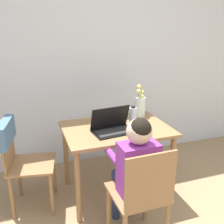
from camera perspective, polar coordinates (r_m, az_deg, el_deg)
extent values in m
cube|color=silver|center=(3.10, -5.20, 11.08)|extent=(6.40, 0.05, 2.50)
cube|color=olive|center=(2.51, 0.92, -3.69)|extent=(1.00, 0.71, 0.03)
cylinder|color=olive|center=(2.31, -7.37, -16.04)|extent=(0.05, 0.05, 0.69)
cylinder|color=olive|center=(2.60, 12.79, -12.10)|extent=(0.05, 0.05, 0.69)
cylinder|color=olive|center=(2.83, -9.97, -9.27)|extent=(0.05, 0.05, 0.69)
cylinder|color=olive|center=(3.07, 6.88, -6.77)|extent=(0.05, 0.05, 0.69)
cube|color=olive|center=(2.09, 5.47, -17.07)|extent=(0.41, 0.41, 0.02)
cube|color=olive|center=(1.83, 8.35, -14.79)|extent=(0.38, 0.03, 0.41)
cylinder|color=olive|center=(2.41, 7.30, -18.27)|extent=(0.04, 0.04, 0.43)
cylinder|color=olive|center=(2.30, -0.74, -20.19)|extent=(0.04, 0.04, 0.43)
cube|color=olive|center=(2.55, -16.98, -10.84)|extent=(0.47, 0.47, 0.02)
cube|color=olive|center=(2.49, -21.82, -6.56)|extent=(0.09, 0.38, 0.41)
cylinder|color=olive|center=(2.50, -13.00, -17.12)|extent=(0.04, 0.04, 0.43)
cylinder|color=olive|center=(2.78, -12.51, -13.05)|extent=(0.04, 0.04, 0.43)
cylinder|color=olive|center=(2.56, -20.96, -17.11)|extent=(0.04, 0.04, 0.43)
cylinder|color=olive|center=(2.83, -19.56, -13.15)|extent=(0.04, 0.04, 0.43)
cube|color=slate|center=(2.45, -22.14, -4.11)|extent=(0.15, 0.40, 0.20)
cube|color=purple|center=(1.98, 5.66, -12.11)|extent=(0.29, 0.19, 0.40)
sphere|color=beige|center=(1.85, 5.95, -4.24)|extent=(0.19, 0.19, 0.19)
sphere|color=black|center=(1.82, 6.18, -3.74)|extent=(0.16, 0.16, 0.16)
cylinder|color=navy|center=(2.21, 5.43, -14.24)|extent=(0.10, 0.28, 0.09)
cylinder|color=navy|center=(2.16, 2.24, -14.94)|extent=(0.10, 0.28, 0.09)
cylinder|color=navy|center=(2.45, 3.77, -17.25)|extent=(0.07, 0.07, 0.45)
cylinder|color=navy|center=(2.40, 0.82, -17.91)|extent=(0.07, 0.07, 0.45)
cylinder|color=purple|center=(2.18, 6.16, -8.42)|extent=(0.06, 0.24, 0.06)
cylinder|color=purple|center=(2.09, 0.10, -9.53)|extent=(0.06, 0.24, 0.06)
cube|color=black|center=(2.39, 0.39, -4.34)|extent=(0.40, 0.27, 0.01)
cube|color=#2D2D2D|center=(2.39, 0.39, -4.21)|extent=(0.35, 0.20, 0.00)
cube|color=black|center=(2.41, -0.43, -1.22)|extent=(0.38, 0.12, 0.22)
cube|color=black|center=(2.42, -0.47, -1.17)|extent=(0.34, 0.10, 0.19)
cylinder|color=silver|center=(2.79, 6.10, 1.15)|extent=(0.12, 0.12, 0.21)
cylinder|color=#3D7A38|center=(2.79, 6.53, 2.17)|extent=(0.01, 0.01, 0.22)
sphere|color=#EFDB66|center=(2.76, 6.61, 4.35)|extent=(0.04, 0.04, 0.04)
cylinder|color=#3D7A38|center=(2.79, 5.79, 2.74)|extent=(0.01, 0.01, 0.27)
sphere|color=#EFDB66|center=(2.75, 5.88, 5.47)|extent=(0.05, 0.05, 0.05)
cylinder|color=#3D7A38|center=(2.76, 5.73, 2.11)|extent=(0.01, 0.01, 0.23)
sphere|color=#EFDB66|center=(2.73, 5.81, 4.44)|extent=(0.04, 0.04, 0.04)
cylinder|color=#3D7A38|center=(2.76, 6.48, 1.58)|extent=(0.01, 0.01, 0.18)
sphere|color=#EFDB66|center=(2.74, 6.55, 3.40)|extent=(0.04, 0.04, 0.04)
cylinder|color=silver|center=(2.51, 4.57, -1.09)|extent=(0.07, 0.07, 0.18)
cylinder|color=#262628|center=(2.48, 4.64, 1.14)|extent=(0.04, 0.04, 0.02)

